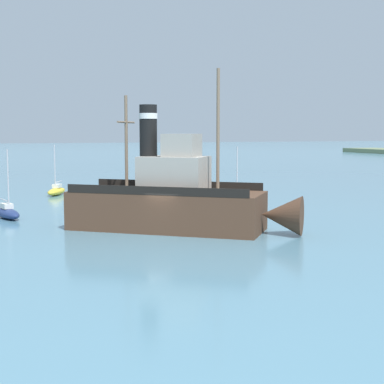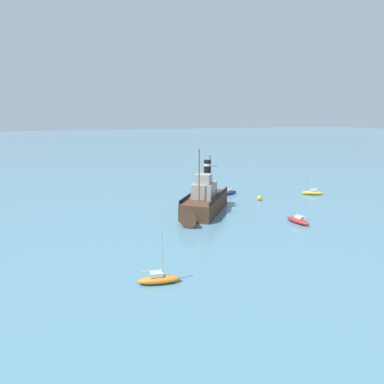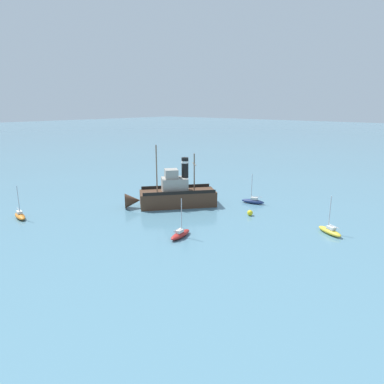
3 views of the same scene
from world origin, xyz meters
The scene contains 7 objects.
ground_plane centered at (0.00, 0.00, 0.00)m, with size 600.00×600.00×0.00m, color teal.
old_tugboat centered at (-1.06, 1.10, 1.83)m, with size 11.54×13.42×9.90m.
sailboat_yellow centered at (-24.57, -2.90, 0.43)m, with size 3.87×2.76×4.90m.
sailboat_navy centered at (-9.99, -8.41, 0.43)m, with size 3.95×2.01×4.90m.
sailboat_orange centered at (11.19, 20.28, 0.43)m, with size 3.94×1.77×4.90m.
sailboat_red centered at (-11.11, 10.38, 0.43)m, with size 1.72×3.93×4.90m.
mooring_buoy centered at (-13.03, -2.60, 0.42)m, with size 0.83×0.83×0.83m, color yellow.
Camera 2 is at (18.16, 47.14, 14.50)m, focal length 32.00 mm.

